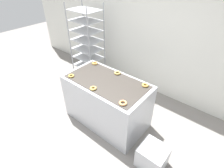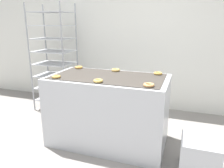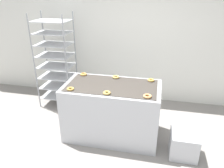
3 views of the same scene
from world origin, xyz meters
name	(u,v)px [view 2 (image 2 of 3)]	position (x,y,z in m)	size (l,w,h in m)	color
wall_back	(136,32)	(0.00, 2.12, 1.40)	(8.00, 0.05, 2.80)	silver
fryer_machine	(108,110)	(0.00, 0.66, 0.46)	(1.50, 0.82, 0.91)	#B7BABF
baking_rack_cart	(54,58)	(-1.34, 1.49, 0.96)	(0.69, 0.51, 1.88)	gray
glaze_bin	(199,156)	(1.14, 0.38, 0.19)	(0.40, 0.38, 0.38)	#B7BABF
donut_near_left	(56,77)	(-0.57, 0.37, 0.93)	(0.11, 0.11, 0.03)	gold
donut_near_center	(98,81)	(-0.01, 0.36, 0.93)	(0.11, 0.11, 0.03)	tan
donut_near_right	(149,85)	(0.56, 0.38, 0.93)	(0.12, 0.12, 0.03)	tan
donut_far_left	(79,67)	(-0.57, 0.97, 0.93)	(0.11, 0.11, 0.03)	#CB9245
donut_far_center	(116,70)	(0.00, 0.97, 0.93)	(0.12, 0.12, 0.03)	tan
donut_far_right	(158,73)	(0.58, 0.96, 0.93)	(0.11, 0.11, 0.03)	gold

